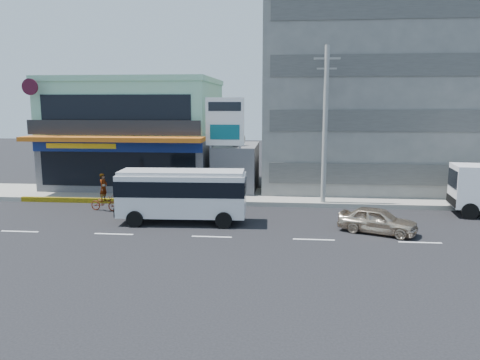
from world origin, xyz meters
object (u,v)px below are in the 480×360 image
at_px(minibus, 182,192).
at_px(billboard, 225,127).
at_px(sedan, 378,220).
at_px(satellite_dish, 235,145).
at_px(concrete_building, 371,97).
at_px(utility_pole_near, 325,126).
at_px(shop_building, 139,135).
at_px(motorcycle_rider, 104,198).

bearing_deg(minibus, billboard, 76.97).
bearing_deg(sedan, satellite_dish, 65.01).
xyz_separation_m(concrete_building, utility_pole_near, (-4.00, -7.60, -1.85)).
height_order(concrete_building, minibus, concrete_building).
bearing_deg(shop_building, motorcycle_rider, -86.50).
xyz_separation_m(billboard, utility_pole_near, (6.50, -1.80, 0.22)).
bearing_deg(concrete_building, minibus, -134.14).
relative_size(satellite_dish, billboard, 0.22).
xyz_separation_m(minibus, motorcycle_rider, (-5.43, 2.39, -0.98)).
xyz_separation_m(shop_building, minibus, (5.97, -11.34, -2.26)).
xyz_separation_m(shop_building, motorcycle_rider, (0.55, -8.95, -3.24)).
height_order(shop_building, satellite_dish, shop_building).
bearing_deg(concrete_building, motorcycle_rider, -150.18).
relative_size(shop_building, motorcycle_rider, 5.38).
distance_m(billboard, sedan, 12.43).
bearing_deg(shop_building, billboard, -32.32).
bearing_deg(sedan, utility_pole_near, 45.07).
xyz_separation_m(satellite_dish, sedan, (8.28, -9.50, -2.91)).
bearing_deg(satellite_dish, shop_building, 159.79).
bearing_deg(utility_pole_near, billboard, 164.52).
height_order(shop_building, motorcycle_rider, shop_building).
bearing_deg(motorcycle_rider, utility_pole_near, 10.13).
distance_m(shop_building, motorcycle_rider, 9.53).
bearing_deg(motorcycle_rider, sedan, -12.53).
distance_m(utility_pole_near, motorcycle_rider, 14.35).
bearing_deg(minibus, utility_pole_near, 30.85).
relative_size(billboard, sedan, 1.77).
relative_size(sedan, motorcycle_rider, 1.69).
bearing_deg(sedan, minibus, 107.81).
relative_size(shop_building, concrete_building, 0.77).
xyz_separation_m(billboard, minibus, (-1.53, -6.59, -3.19)).
distance_m(satellite_dish, utility_pole_near, 7.17).
bearing_deg(utility_pole_near, shop_building, 154.94).
distance_m(billboard, utility_pole_near, 6.75).
bearing_deg(shop_building, utility_pole_near, -25.06).
bearing_deg(motorcycle_rider, concrete_building, 29.82).
height_order(satellite_dish, sedan, satellite_dish).
xyz_separation_m(billboard, motorcycle_rider, (-6.95, -4.20, -4.17)).
bearing_deg(satellite_dish, utility_pole_near, -30.96).
height_order(satellite_dish, minibus, satellite_dish).
distance_m(shop_building, billboard, 8.92).
height_order(concrete_building, sedan, concrete_building).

